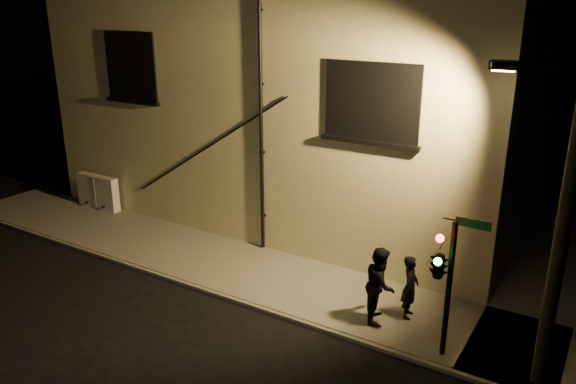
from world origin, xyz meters
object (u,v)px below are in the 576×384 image
Objects in this scene: utility_cabinet at (98,192)px; pedestrian_a at (410,287)px; streetlamp_pole at (559,217)px; pedestrian_b at (380,284)px; traffic_signal at (440,264)px.

pedestrian_a is (12.48, -1.24, 0.17)m from utility_cabinet.
utility_cabinet is 15.90m from streetlamp_pole.
pedestrian_b is 0.58× the size of traffic_signal.
pedestrian_b is at bearing 173.84° from streetlamp_pole.
pedestrian_b reaches higher than utility_cabinet.
pedestrian_a is 0.77m from pedestrian_b.
traffic_signal is at bearing -171.68° from streetlamp_pole.
pedestrian_a is 0.85× the size of pedestrian_b.
pedestrian_b is 2.08m from traffic_signal.
utility_cabinet is at bearing 169.78° from traffic_signal.
utility_cabinet is 0.28× the size of streetlamp_pole.
traffic_signal is (0.98, -1.19, 1.36)m from pedestrian_a.
streetlamp_pole reaches higher than utility_cabinet.
streetlamp_pole is (15.48, -2.13, 2.89)m from utility_cabinet.
traffic_signal is 0.47× the size of streetlamp_pole.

